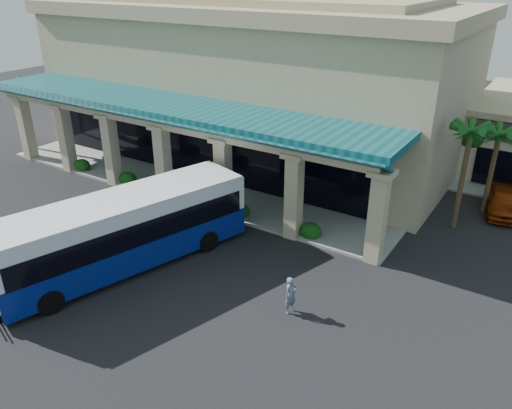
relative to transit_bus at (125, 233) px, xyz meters
The scene contains 10 objects.
ground 4.47m from the transit_bus, 22.92° to the left, with size 110.00×110.00×0.00m, color black.
main_building 18.51m from the transit_bus, 103.50° to the left, with size 30.80×14.80×11.35m, color tan, non-canonical shape.
arcade 9.46m from the transit_bus, 116.71° to the left, with size 30.00×6.20×5.70m, color #0C444C, non-canonical shape.
palm_0 17.65m from the transit_bus, 45.74° to the left, with size 2.40×2.40×6.60m, color #144D18, non-canonical shape.
palm_1 20.51m from the transit_bus, 49.60° to the left, with size 2.40×2.40×5.80m, color #144D18, non-canonical shape.
palm_2 20.44m from the transit_bus, 156.62° to the left, with size 2.40×2.40×6.20m, color #144D18, non-canonical shape.
broadleaf_tree 23.49m from the transit_bus, 61.30° to the left, with size 2.60×2.60×4.81m, color #0E3D0E, non-canonical shape.
transit_bus is the anchor object (origin of this frame).
pedestrian 8.47m from the transit_bus, ahead, with size 0.61×0.40×1.66m, color slate.
car_silver 21.35m from the transit_bus, 48.36° to the left, with size 1.75×4.35×1.48m, color #8A2F09.
Camera 1 is at (12.53, -15.56, 13.01)m, focal length 35.00 mm.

